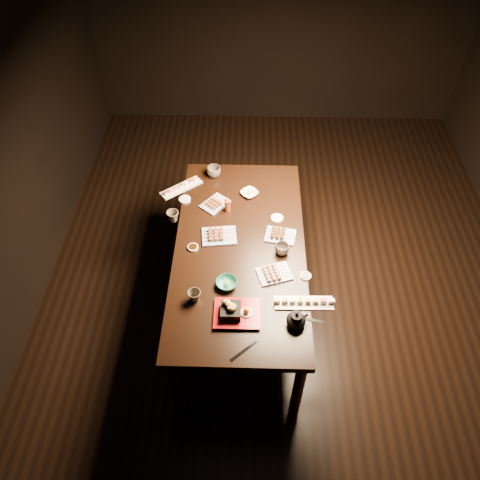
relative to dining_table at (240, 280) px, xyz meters
The scene contains 23 objects.
ground 0.59m from the dining_table, 36.20° to the left, with size 5.00×5.00×0.00m, color black.
dining_table is the anchor object (origin of this frame).
sushi_platter_near 0.73m from the dining_table, 48.02° to the right, with size 0.37×0.10×0.04m, color white, non-canonical shape.
sushi_platter_far 0.86m from the dining_table, 128.19° to the left, with size 0.34×0.09×0.04m, color white, non-canonical shape.
yakitori_plate_center 0.44m from the dining_table, 147.62° to the left, with size 0.24×0.17×0.06m, color #828EB6, non-canonical shape.
yakitori_plate_right 0.52m from the dining_table, 45.02° to the right, with size 0.21×0.16×0.05m, color #828EB6, non-canonical shape.
yakitori_plate_left 0.61m from the dining_table, 115.12° to the left, with size 0.20×0.15×0.05m, color #828EB6, non-canonical shape.
tsukune_plate 0.50m from the dining_table, 21.27° to the left, with size 0.21×0.15×0.05m, color #828EB6, non-canonical shape.
edamame_bowl_green 0.52m from the dining_table, 103.00° to the right, with size 0.14×0.14×0.04m, color #287B65.
edamame_bowl_cream 0.67m from the dining_table, 83.71° to the left, with size 0.12×0.12×0.03m, color beige.
tempura_tray 0.70m from the dining_table, 90.24° to the right, with size 0.28×0.23×0.10m, color black, non-canonical shape.
teacup_near_left 0.66m from the dining_table, 121.43° to the right, with size 0.08×0.08×0.08m, color #4B4139.
teacup_mid_right 0.50m from the dining_table, ahead, with size 0.10×0.10×0.08m, color #4B4139.
teacup_far_left 0.69m from the dining_table, 153.05° to the left, with size 0.09×0.09×0.08m, color #4B4139.
teacup_far_right 0.89m from the dining_table, 106.68° to the left, with size 0.11×0.11×0.09m, color #4B4139.
teapot 0.83m from the dining_table, 59.95° to the right, with size 0.14×0.14×0.12m, color black, non-canonical shape.
condiment_bottle 0.58m from the dining_table, 105.73° to the left, with size 0.04×0.04×0.13m, color maroon.
sauce_dish_west 0.50m from the dining_table, behind, with size 0.08×0.08×0.01m, color white.
sauce_dish_east 0.54m from the dining_table, 46.97° to the left, with size 0.09×0.09×0.02m, color white.
sauce_dish_se 0.63m from the dining_table, 29.02° to the right, with size 0.07×0.07×0.01m, color white.
sauce_dish_nw 0.74m from the dining_table, 132.73° to the left, with size 0.09×0.09×0.02m, color white.
chopsticks_near 0.88m from the dining_table, 86.77° to the right, with size 0.20×0.02×0.01m, color black, non-canonical shape.
chopsticks_se 0.81m from the dining_table, 52.81° to the right, with size 0.21×0.02×0.01m, color black, non-canonical shape.
Camera 1 is at (-0.31, -2.40, 3.18)m, focal length 35.00 mm.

